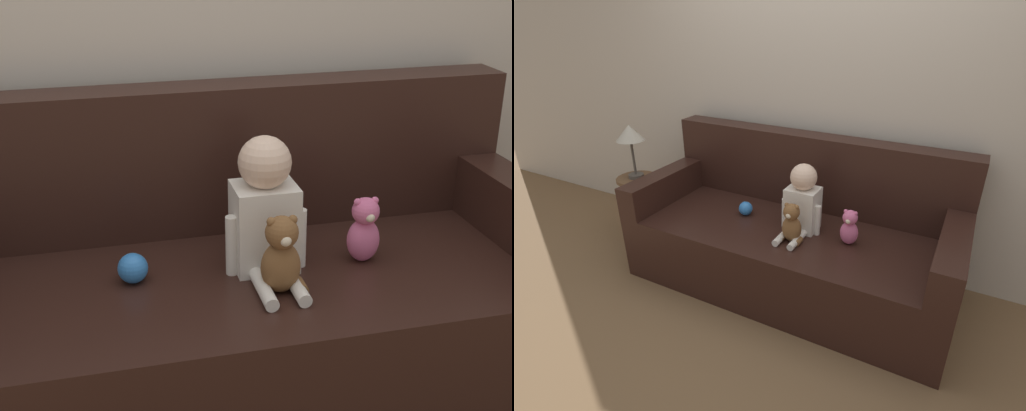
# 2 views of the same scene
# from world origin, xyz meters

# --- Properties ---
(ground_plane) EXTENTS (12.00, 12.00, 0.00)m
(ground_plane) POSITION_xyz_m (0.00, 0.00, 0.00)
(ground_plane) COLOR brown
(couch) EXTENTS (2.19, 0.93, 1.01)m
(couch) POSITION_xyz_m (0.00, 0.06, 0.34)
(couch) COLOR black
(couch) RESTS_ON ground_plane
(person_baby) EXTENTS (0.27, 0.38, 0.46)m
(person_baby) POSITION_xyz_m (0.09, -0.00, 0.68)
(person_baby) COLOR white
(person_baby) RESTS_ON couch
(teddy_bear_brown) EXTENTS (0.15, 0.12, 0.26)m
(teddy_bear_brown) POSITION_xyz_m (0.10, -0.17, 0.59)
(teddy_bear_brown) COLOR brown
(teddy_bear_brown) RESTS_ON couch
(plush_toy_side) EXTENTS (0.11, 0.11, 0.23)m
(plush_toy_side) POSITION_xyz_m (0.42, -0.03, 0.59)
(plush_toy_side) COLOR #DB6699
(plush_toy_side) RESTS_ON couch
(toy_ball) EXTENTS (0.10, 0.10, 0.10)m
(toy_ball) POSITION_xyz_m (-0.35, 0.01, 0.52)
(toy_ball) COLOR #337FDB
(toy_ball) RESTS_ON couch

